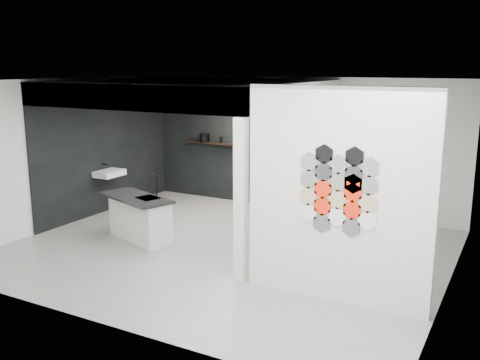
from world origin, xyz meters
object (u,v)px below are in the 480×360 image
object	(u,v)px
partition_panel	(338,197)
bottle_dark	(221,140)
kettle	(295,145)
glass_bowl	(301,147)
utensil_cup	(202,139)
stockpot	(205,138)
wall_basin	(109,173)
glass_vase	(301,146)
kitchen_island	(140,217)

from	to	relation	value
partition_panel	bottle_dark	world-z (taller)	partition_panel
kettle	glass_bowl	bearing A→B (deg)	-0.66
partition_panel	utensil_cup	world-z (taller)	partition_panel
glass_bowl	utensil_cup	distance (m)	2.44
stockpot	bottle_dark	xyz separation A→B (m)	(0.43, 0.00, -0.02)
wall_basin	partition_panel	bearing A→B (deg)	-18.23
glass_bowl	glass_vase	bearing A→B (deg)	0.00
stockpot	bottle_dark	distance (m)	0.43
partition_panel	glass_bowl	size ratio (longest dim) A/B	22.27
partition_panel	bottle_dark	bearing A→B (deg)	136.02
partition_panel	glass_vase	distance (m)	4.39
glass_vase	partition_panel	bearing A→B (deg)	-61.77
partition_panel	bottle_dark	size ratio (longest dim) A/B	19.49
wall_basin	kettle	distance (m)	3.90
kitchen_island	utensil_cup	bearing A→B (deg)	121.22
wall_basin	kettle	xyz separation A→B (m)	(3.27, 2.07, 0.55)
kitchen_island	utensil_cup	xyz separation A→B (m)	(-0.67, 3.13, 0.97)
glass_bowl	bottle_dark	size ratio (longest dim) A/B	0.88
glass_bowl	kitchen_island	bearing A→B (deg)	-119.41
kitchen_island	glass_vase	size ratio (longest dim) A/B	13.61
kitchen_island	glass_bowl	distance (m)	3.72
partition_panel	wall_basin	size ratio (longest dim) A/B	4.67
glass_bowl	glass_vase	world-z (taller)	glass_vase
kitchen_island	kettle	world-z (taller)	kettle
wall_basin	utensil_cup	xyz separation A→B (m)	(0.95, 2.07, 0.53)
kitchen_island	bottle_dark	xyz separation A→B (m)	(-0.17, 3.13, 0.98)
kettle	bottle_dark	world-z (taller)	kettle
glass_bowl	partition_panel	bearing A→B (deg)	-61.77
kettle	glass_vase	distance (m)	0.13
kitchen_island	kettle	distance (m)	3.67
partition_panel	glass_bowl	xyz separation A→B (m)	(-2.08, 3.87, -0.04)
partition_panel	wall_basin	xyz separation A→B (m)	(-5.46, 1.80, -0.55)
glass_bowl	bottle_dark	world-z (taller)	bottle_dark
glass_bowl	glass_vase	size ratio (longest dim) A/B	1.05
stockpot	glass_bowl	size ratio (longest dim) A/B	1.78
partition_panel	utensil_cup	xyz separation A→B (m)	(-4.51, 3.87, -0.02)
glass_vase	utensil_cup	bearing A→B (deg)	180.00
stockpot	glass_bowl	bearing A→B (deg)	0.00
stockpot	utensil_cup	bearing A→B (deg)	180.00
partition_panel	stockpot	xyz separation A→B (m)	(-4.44, 3.87, 0.01)
wall_basin	kettle	world-z (taller)	kettle
wall_basin	utensil_cup	distance (m)	2.33
glass_bowl	bottle_dark	distance (m)	1.93
wall_basin	kitchen_island	distance (m)	1.99
glass_bowl	glass_vase	distance (m)	0.02
wall_basin	glass_bowl	distance (m)	4.00
wall_basin	glass_bowl	world-z (taller)	glass_bowl
utensil_cup	glass_vase	bearing A→B (deg)	0.00
kitchen_island	glass_vase	world-z (taller)	glass_vase
bottle_dark	kitchen_island	bearing A→B (deg)	-86.93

